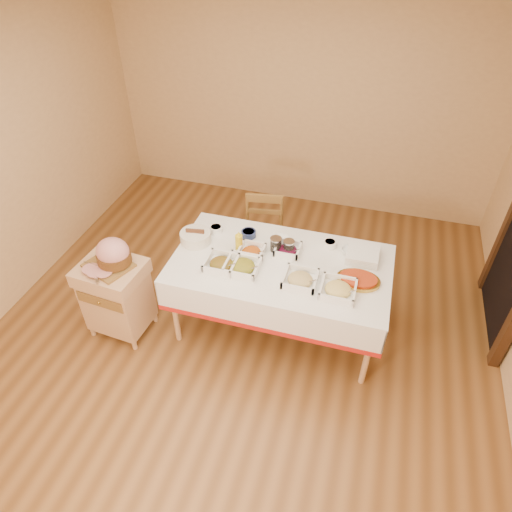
% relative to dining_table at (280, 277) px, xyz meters
% --- Properties ---
extents(room_shell, '(5.00, 5.00, 5.00)m').
position_rel_dining_table_xyz_m(room_shell, '(-0.30, -0.30, 0.70)').
color(room_shell, brown).
rests_on(room_shell, ground).
extents(dining_table, '(1.82, 1.02, 0.76)m').
position_rel_dining_table_xyz_m(dining_table, '(0.00, 0.00, 0.00)').
color(dining_table, tan).
rests_on(dining_table, ground).
extents(butcher_cart, '(0.57, 0.48, 0.75)m').
position_rel_dining_table_xyz_m(butcher_cart, '(-1.36, -0.44, -0.17)').
color(butcher_cart, tan).
rests_on(butcher_cart, ground).
extents(dining_chair, '(0.45, 0.44, 0.88)m').
position_rel_dining_table_xyz_m(dining_chair, '(-0.34, 0.67, -0.14)').
color(dining_chair, brown).
rests_on(dining_chair, ground).
extents(ham_on_board, '(0.39, 0.37, 0.26)m').
position_rel_dining_table_xyz_m(ham_on_board, '(-1.32, -0.41, 0.26)').
color(ham_on_board, brown).
rests_on(ham_on_board, butcher_cart).
extents(serving_dish_a, '(0.26, 0.25, 0.11)m').
position_rel_dining_table_xyz_m(serving_dish_a, '(-0.46, -0.19, 0.20)').
color(serving_dish_a, white).
rests_on(serving_dish_a, dining_table).
extents(serving_dish_b, '(0.27, 0.27, 0.11)m').
position_rel_dining_table_xyz_m(serving_dish_b, '(-0.28, -0.17, 0.20)').
color(serving_dish_b, white).
rests_on(serving_dish_b, dining_table).
extents(serving_dish_c, '(0.26, 0.26, 0.11)m').
position_rel_dining_table_xyz_m(serving_dish_c, '(0.20, -0.19, 0.20)').
color(serving_dish_c, white).
rests_on(serving_dish_c, dining_table).
extents(serving_dish_d, '(0.27, 0.27, 0.10)m').
position_rel_dining_table_xyz_m(serving_dish_d, '(0.51, -0.22, 0.19)').
color(serving_dish_d, white).
rests_on(serving_dish_d, dining_table).
extents(serving_dish_e, '(0.22, 0.21, 0.10)m').
position_rel_dining_table_xyz_m(serving_dish_e, '(-0.27, 0.04, 0.19)').
color(serving_dish_e, white).
rests_on(serving_dish_e, dining_table).
extents(serving_dish_f, '(0.22, 0.21, 0.10)m').
position_rel_dining_table_xyz_m(serving_dish_f, '(0.02, 0.15, 0.19)').
color(serving_dish_f, white).
rests_on(serving_dish_f, dining_table).
extents(small_bowl_left, '(0.12, 0.12, 0.05)m').
position_rel_dining_table_xyz_m(small_bowl_left, '(-0.67, 0.26, 0.19)').
color(small_bowl_left, white).
rests_on(small_bowl_left, dining_table).
extents(small_bowl_mid, '(0.13, 0.13, 0.06)m').
position_rel_dining_table_xyz_m(small_bowl_mid, '(-0.36, 0.28, 0.19)').
color(small_bowl_mid, navy).
rests_on(small_bowl_mid, dining_table).
extents(small_bowl_right, '(0.11, 0.11, 0.06)m').
position_rel_dining_table_xyz_m(small_bowl_right, '(0.35, 0.33, 0.19)').
color(small_bowl_right, white).
rests_on(small_bowl_right, dining_table).
extents(bowl_white_imported, '(0.16, 0.16, 0.04)m').
position_rel_dining_table_xyz_m(bowl_white_imported, '(-0.07, 0.29, 0.18)').
color(bowl_white_imported, white).
rests_on(bowl_white_imported, dining_table).
extents(bowl_small_imported, '(0.19, 0.19, 0.04)m').
position_rel_dining_table_xyz_m(bowl_small_imported, '(0.53, 0.29, 0.18)').
color(bowl_small_imported, white).
rests_on(bowl_small_imported, dining_table).
extents(preserve_jar_left, '(0.10, 0.10, 0.13)m').
position_rel_dining_table_xyz_m(preserve_jar_left, '(-0.08, 0.15, 0.22)').
color(preserve_jar_left, silver).
rests_on(preserve_jar_left, dining_table).
extents(preserve_jar_right, '(0.10, 0.10, 0.12)m').
position_rel_dining_table_xyz_m(preserve_jar_right, '(0.03, 0.15, 0.22)').
color(preserve_jar_right, silver).
rests_on(preserve_jar_right, dining_table).
extents(mustard_bottle, '(0.06, 0.06, 0.20)m').
position_rel_dining_table_xyz_m(mustard_bottle, '(-0.39, 0.06, 0.25)').
color(mustard_bottle, gold).
rests_on(mustard_bottle, dining_table).
extents(bread_basket, '(0.27, 0.27, 0.12)m').
position_rel_dining_table_xyz_m(bread_basket, '(-0.79, 0.07, 0.21)').
color(bread_basket, white).
rests_on(bread_basket, dining_table).
extents(plate_stack, '(0.26, 0.26, 0.08)m').
position_rel_dining_table_xyz_m(plate_stack, '(0.64, 0.25, 0.20)').
color(plate_stack, white).
rests_on(plate_stack, dining_table).
extents(brass_platter, '(0.35, 0.25, 0.05)m').
position_rel_dining_table_xyz_m(brass_platter, '(0.64, -0.05, 0.18)').
color(brass_platter, gold).
rests_on(brass_platter, dining_table).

